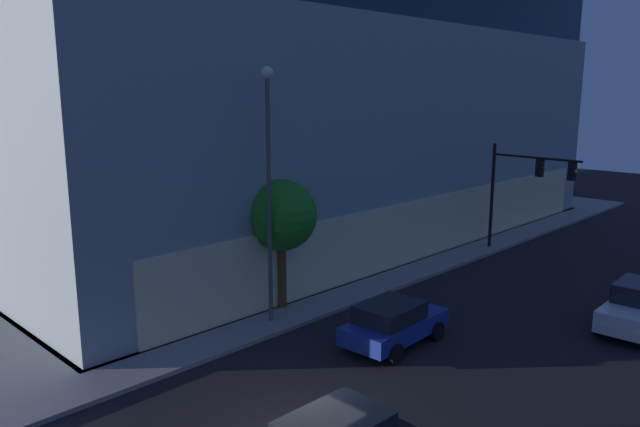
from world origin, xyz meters
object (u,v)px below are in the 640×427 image
street_lamp_sidewalk (269,169)px  car_white (638,307)px  modern_building (245,109)px  sidewalk_tree (281,216)px  traffic_light_far_corner (525,179)px  car_blue (393,322)px

street_lamp_sidewalk → car_white: 14.32m
modern_building → street_lamp_sidewalk: bearing=-126.3°
sidewalk_tree → car_white: bearing=-54.8°
modern_building → traffic_light_far_corner: modern_building is taller
car_white → traffic_light_far_corner: bearing=49.4°
sidewalk_tree → car_blue: size_ratio=1.24×
traffic_light_far_corner → car_white: (-6.71, -7.83, -3.24)m
street_lamp_sidewalk → sidewalk_tree: street_lamp_sidewalk is taller
car_blue → car_white: bearing=-37.8°
street_lamp_sidewalk → sidewalk_tree: size_ratio=1.81×
car_blue → modern_building: bearing=63.8°
traffic_light_far_corner → sidewalk_tree: traffic_light_far_corner is taller
car_white → car_blue: bearing=142.2°
traffic_light_far_corner → sidewalk_tree: 14.65m
traffic_light_far_corner → car_blue: 14.50m
street_lamp_sidewalk → car_white: bearing=-48.4°
sidewalk_tree → car_white: sidewalk_tree is taller
modern_building → sidewalk_tree: size_ratio=7.30×
modern_building → car_blue: 23.67m
car_blue → street_lamp_sidewalk: bearing=110.8°
street_lamp_sidewalk → sidewalk_tree: bearing=31.4°
modern_building → car_white: size_ratio=9.24×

